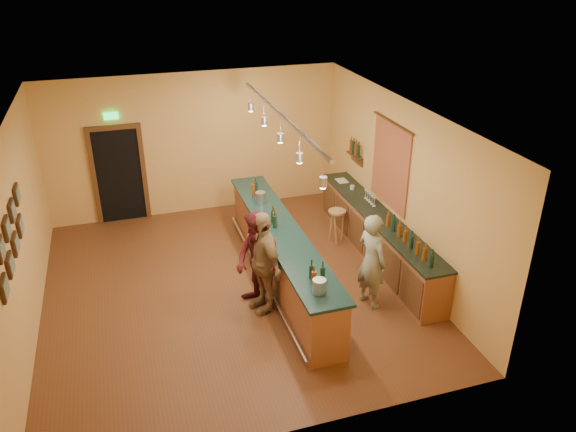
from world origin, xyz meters
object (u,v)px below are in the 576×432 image
object	(u,v)px
tasting_bar	(281,251)
customer_a	(258,263)
bar_stool	(337,217)
bartender	(372,261)
customer_b	(262,262)
back_counter	(378,236)

from	to	relation	value
tasting_bar	customer_a	distance (m)	1.02
customer_a	bar_stool	world-z (taller)	customer_a
bartender	customer_b	size ratio (longest dim) A/B	0.94
back_counter	customer_a	bearing A→B (deg)	-160.48
tasting_bar	bar_stool	bearing A→B (deg)	34.30
back_counter	customer_a	xyz separation A→B (m)	(-2.65, -0.94, 0.41)
customer_a	customer_b	bearing A→B (deg)	58.92
back_counter	customer_b	size ratio (longest dim) A/B	2.52
back_counter	customer_b	bearing A→B (deg)	-159.83
back_counter	tasting_bar	size ratio (longest dim) A/B	0.89
back_counter	bar_stool	xyz separation A→B (m)	(-0.52, 0.85, 0.10)
bar_stool	bartender	bearing A→B (deg)	-97.17
tasting_bar	customer_b	world-z (taller)	customer_b
tasting_bar	bartender	size ratio (longest dim) A/B	2.99
tasting_bar	bar_stool	world-z (taller)	tasting_bar
customer_a	back_counter	bearing A→B (deg)	86.59
back_counter	bar_stool	bearing A→B (deg)	121.73
tasting_bar	customer_a	world-z (taller)	customer_a
back_counter	bar_stool	world-z (taller)	back_counter
customer_b	bar_stool	distance (m)	2.75
tasting_bar	bar_stool	xyz separation A→B (m)	(1.51, 1.03, -0.02)
back_counter	customer_b	distance (m)	2.78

